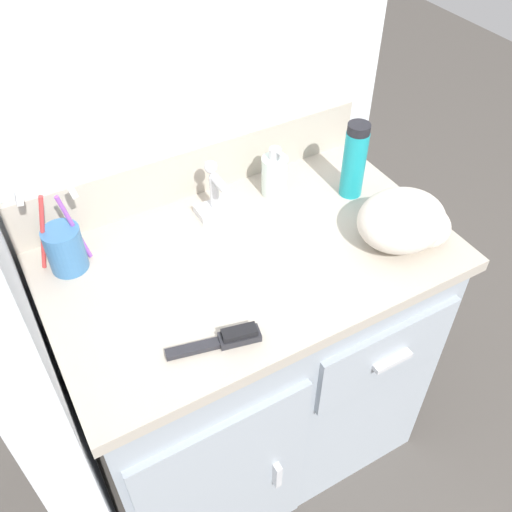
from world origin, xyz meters
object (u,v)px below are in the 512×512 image
(toothbrush_cup, at_px, (65,247))
(shaving_cream_can, at_px, (354,161))
(soap_dispenser, at_px, (274,175))
(hairbrush, at_px, (227,339))
(hand_towel, at_px, (406,221))

(toothbrush_cup, height_order, shaving_cream_can, toothbrush_cup)
(soap_dispenser, bearing_deg, hairbrush, -131.64)
(shaving_cream_can, height_order, hairbrush, shaving_cream_can)
(toothbrush_cup, distance_m, soap_dispenser, 0.51)
(toothbrush_cup, xyz_separation_m, hairbrush, (0.20, -0.34, -0.04))
(shaving_cream_can, bearing_deg, soap_dispenser, 150.02)
(shaving_cream_can, relative_size, hairbrush, 1.05)
(hairbrush, bearing_deg, shaving_cream_can, 41.39)
(hand_towel, bearing_deg, shaving_cream_can, 90.04)
(soap_dispenser, distance_m, shaving_cream_can, 0.19)
(hairbrush, bearing_deg, hand_towel, 20.17)
(hairbrush, distance_m, hand_towel, 0.48)
(soap_dispenser, xyz_separation_m, hairbrush, (-0.31, -0.35, -0.04))
(toothbrush_cup, bearing_deg, shaving_cream_can, -7.29)
(toothbrush_cup, bearing_deg, hairbrush, -60.09)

